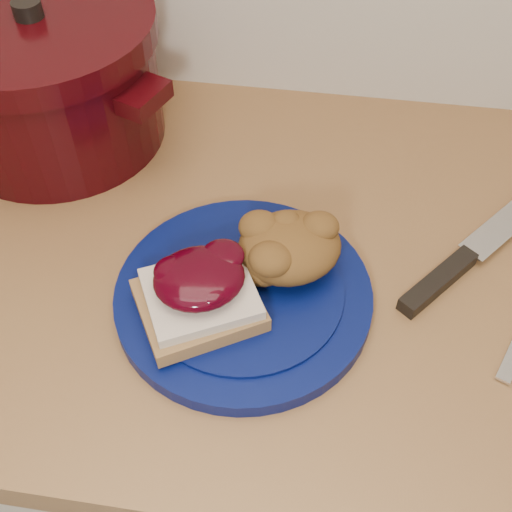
# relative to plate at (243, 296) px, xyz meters

# --- Properties ---
(base_cabinet) EXTENTS (4.00, 0.60, 0.86)m
(base_cabinet) POSITION_rel_plate_xyz_m (0.02, 0.08, -0.48)
(base_cabinet) COLOR beige
(base_cabinet) RESTS_ON floor
(plate) EXTENTS (0.35, 0.35, 0.02)m
(plate) POSITION_rel_plate_xyz_m (0.00, 0.00, 0.00)
(plate) COLOR #050E48
(plate) RESTS_ON wood_countertop
(sandwich) EXTENTS (0.15, 0.14, 0.06)m
(sandwich) POSITION_rel_plate_xyz_m (-0.04, -0.03, 0.04)
(sandwich) COLOR olive
(sandwich) RESTS_ON plate
(stuffing_mound) EXTENTS (0.14, 0.13, 0.05)m
(stuffing_mound) POSITION_rel_plate_xyz_m (0.04, 0.04, 0.04)
(stuffing_mound) COLOR brown
(stuffing_mound) RESTS_ON plate
(chef_knife) EXTENTS (0.21, 0.24, 0.02)m
(chef_knife) POSITION_rel_plate_xyz_m (0.22, 0.08, -0.00)
(chef_knife) COLOR black
(chef_knife) RESTS_ON wood_countertop
(dutch_oven) EXTENTS (0.37, 0.37, 0.18)m
(dutch_oven) POSITION_rel_plate_xyz_m (-0.28, 0.24, 0.07)
(dutch_oven) COLOR black
(dutch_oven) RESTS_ON wood_countertop
(pepper_grinder) EXTENTS (0.08, 0.08, 0.14)m
(pepper_grinder) POSITION_rel_plate_xyz_m (-0.27, 0.24, 0.06)
(pepper_grinder) COLOR black
(pepper_grinder) RESTS_ON wood_countertop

